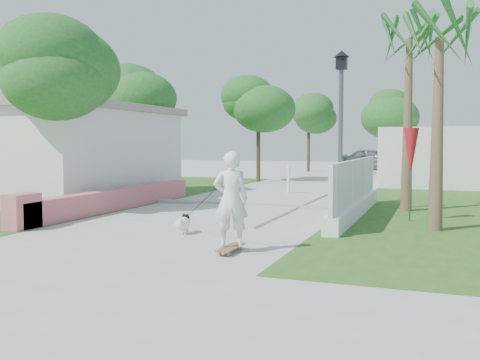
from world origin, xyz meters
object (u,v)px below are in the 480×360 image
at_px(bollard, 288,179).
at_px(dog, 183,223).
at_px(skateboarder, 206,203).
at_px(street_lamp, 341,125).
at_px(patio_umbrella, 411,153).
at_px(parked_car, 374,159).

bearing_deg(bollard, dog, -88.93).
bearing_deg(skateboarder, dog, -65.05).
bearing_deg(street_lamp, patio_umbrella, -27.76).
xyz_separation_m(bollard, patio_umbrella, (4.60, -5.50, 1.10)).
bearing_deg(dog, bollard, 78.86).
bearing_deg(dog, skateboarder, -53.24).
height_order(patio_umbrella, dog, patio_umbrella).
xyz_separation_m(street_lamp, patio_umbrella, (1.90, -1.00, -0.74)).
xyz_separation_m(street_lamp, dog, (-2.53, -4.58, -2.19)).
distance_m(street_lamp, bollard, 5.56).
distance_m(street_lamp, dog, 5.67).
bearing_deg(patio_umbrella, street_lamp, 152.24).
xyz_separation_m(bollard, parked_car, (1.00, 18.80, 0.19)).
relative_size(bollard, skateboarder, 0.52).
bearing_deg(bollard, patio_umbrella, -50.09).
distance_m(bollard, dog, 9.09).
xyz_separation_m(bollard, dog, (0.17, -9.08, -0.35)).
distance_m(patio_umbrella, parked_car, 24.59).
height_order(street_lamp, bollard, street_lamp).
relative_size(patio_umbrella, parked_car, 0.50).
height_order(dog, parked_car, parked_car).
bearing_deg(parked_car, dog, -179.90).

